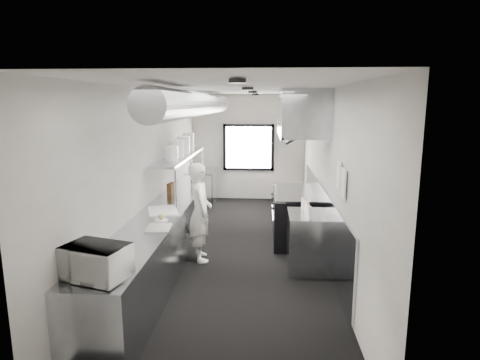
% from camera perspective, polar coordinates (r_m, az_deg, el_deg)
% --- Properties ---
extents(floor, '(3.00, 8.00, 0.01)m').
position_cam_1_polar(floor, '(7.22, -0.24, -10.02)').
color(floor, black).
rests_on(floor, ground).
extents(ceiling, '(3.00, 8.00, 0.01)m').
position_cam_1_polar(ceiling, '(6.75, -0.26, 12.79)').
color(ceiling, beige).
rests_on(ceiling, wall_back).
extents(wall_back, '(3.00, 0.02, 2.80)m').
position_cam_1_polar(wall_back, '(10.80, 1.21, 4.63)').
color(wall_back, beige).
rests_on(wall_back, floor).
extents(wall_front, '(3.00, 0.02, 2.80)m').
position_cam_1_polar(wall_front, '(3.01, -5.63, -12.19)').
color(wall_front, beige).
rests_on(wall_front, floor).
extents(wall_left, '(0.02, 8.00, 2.80)m').
position_cam_1_polar(wall_left, '(7.11, -12.41, 1.11)').
color(wall_left, beige).
rests_on(wall_left, floor).
extents(wall_right, '(0.02, 8.00, 2.80)m').
position_cam_1_polar(wall_right, '(6.91, 12.26, 0.83)').
color(wall_right, beige).
rests_on(wall_right, floor).
extents(wall_cladding, '(0.03, 5.50, 1.10)m').
position_cam_1_polar(wall_cladding, '(7.38, 11.50, -5.26)').
color(wall_cladding, '#999EA7').
rests_on(wall_cladding, wall_right).
extents(hvac_duct, '(0.40, 6.40, 0.40)m').
position_cam_1_polar(hvac_duct, '(7.22, -5.68, 10.63)').
color(hvac_duct, gray).
rests_on(hvac_duct, ceiling).
extents(service_window, '(1.36, 0.05, 1.25)m').
position_cam_1_polar(service_window, '(10.77, 1.21, 4.61)').
color(service_window, white).
rests_on(service_window, wall_back).
extents(exhaust_hood, '(0.81, 2.20, 0.88)m').
position_cam_1_polar(exhaust_hood, '(7.46, 8.67, 9.34)').
color(exhaust_hood, '#999EA7').
rests_on(exhaust_hood, ceiling).
extents(prep_counter, '(0.70, 6.00, 0.90)m').
position_cam_1_polar(prep_counter, '(6.78, -10.38, -7.58)').
color(prep_counter, '#999EA7').
rests_on(prep_counter, floor).
extents(pass_shelf, '(0.45, 3.00, 0.68)m').
position_cam_1_polar(pass_shelf, '(7.97, -8.34, 3.27)').
color(pass_shelf, '#999EA7').
rests_on(pass_shelf, prep_counter).
extents(range, '(0.88, 1.60, 0.94)m').
position_cam_1_polar(range, '(7.74, 7.83, -5.01)').
color(range, black).
rests_on(range, floor).
extents(bottle_station, '(0.65, 0.80, 0.90)m').
position_cam_1_polar(bottle_station, '(6.43, 9.71, -8.59)').
color(bottle_station, '#999EA7').
rests_on(bottle_station, floor).
extents(far_work_table, '(0.70, 1.20, 0.90)m').
position_cam_1_polar(far_work_table, '(10.28, -5.42, -1.10)').
color(far_work_table, '#999EA7').
rests_on(far_work_table, floor).
extents(notice_sheet_a, '(0.02, 0.28, 0.38)m').
position_cam_1_polar(notice_sheet_a, '(5.70, 13.79, 0.72)').
color(notice_sheet_a, white).
rests_on(notice_sheet_a, wall_right).
extents(notice_sheet_b, '(0.02, 0.28, 0.38)m').
position_cam_1_polar(notice_sheet_b, '(5.37, 14.41, -0.47)').
color(notice_sheet_b, white).
rests_on(notice_sheet_b, wall_right).
extents(line_cook, '(0.56, 0.69, 1.63)m').
position_cam_1_polar(line_cook, '(6.65, -5.66, -4.52)').
color(line_cook, white).
rests_on(line_cook, floor).
extents(microwave, '(0.66, 0.56, 0.34)m').
position_cam_1_polar(microwave, '(4.20, -19.68, -10.84)').
color(microwave, white).
rests_on(microwave, prep_counter).
extents(deli_tub_a, '(0.16, 0.16, 0.10)m').
position_cam_1_polar(deli_tub_a, '(4.85, -17.83, -9.28)').
color(deli_tub_a, '#B6C2B3').
rests_on(deli_tub_a, prep_counter).
extents(deli_tub_b, '(0.15, 0.15, 0.10)m').
position_cam_1_polar(deli_tub_b, '(4.80, -18.81, -9.53)').
color(deli_tub_b, '#B6C2B3').
rests_on(deli_tub_b, prep_counter).
extents(newspaper, '(0.35, 0.43, 0.01)m').
position_cam_1_polar(newspaper, '(5.63, -11.47, -6.61)').
color(newspaper, silver).
rests_on(newspaper, prep_counter).
extents(small_plate, '(0.22, 0.22, 0.02)m').
position_cam_1_polar(small_plate, '(5.96, -11.04, -5.58)').
color(small_plate, white).
rests_on(small_plate, prep_counter).
extents(pastry, '(0.09, 0.09, 0.09)m').
position_cam_1_polar(pastry, '(5.94, -11.06, -5.11)').
color(pastry, tan).
rests_on(pastry, small_plate).
extents(cutting_board, '(0.60, 0.69, 0.02)m').
position_cam_1_polar(cutting_board, '(6.46, -10.86, -4.25)').
color(cutting_board, white).
rests_on(cutting_board, prep_counter).
extents(knife_block, '(0.12, 0.21, 0.21)m').
position_cam_1_polar(knife_block, '(7.57, -9.73, -1.23)').
color(knife_block, '#52361D').
rests_on(knife_block, prep_counter).
extents(plate_stack_a, '(0.24, 0.24, 0.25)m').
position_cam_1_polar(plate_stack_a, '(7.24, -9.61, 3.76)').
color(plate_stack_a, white).
rests_on(plate_stack_a, pass_shelf).
extents(plate_stack_b, '(0.30, 0.30, 0.32)m').
position_cam_1_polar(plate_stack_b, '(7.66, -8.89, 4.42)').
color(plate_stack_b, white).
rests_on(plate_stack_b, pass_shelf).
extents(plate_stack_c, '(0.31, 0.31, 0.35)m').
position_cam_1_polar(plate_stack_c, '(8.14, -8.00, 4.92)').
color(plate_stack_c, white).
rests_on(plate_stack_c, pass_shelf).
extents(plate_stack_d, '(0.26, 0.26, 0.37)m').
position_cam_1_polar(plate_stack_d, '(8.69, -7.31, 5.39)').
color(plate_stack_d, white).
rests_on(plate_stack_d, pass_shelf).
extents(squeeze_bottle_a, '(0.07, 0.07, 0.19)m').
position_cam_1_polar(squeeze_bottle_a, '(6.00, 9.77, -4.57)').
color(squeeze_bottle_a, white).
rests_on(squeeze_bottle_a, bottle_station).
extents(squeeze_bottle_b, '(0.06, 0.06, 0.19)m').
position_cam_1_polar(squeeze_bottle_b, '(6.07, 9.55, -4.36)').
color(squeeze_bottle_b, white).
rests_on(squeeze_bottle_b, bottle_station).
extents(squeeze_bottle_c, '(0.08, 0.08, 0.19)m').
position_cam_1_polar(squeeze_bottle_c, '(6.30, 9.45, -3.79)').
color(squeeze_bottle_c, white).
rests_on(squeeze_bottle_c, bottle_station).
extents(squeeze_bottle_d, '(0.06, 0.06, 0.16)m').
position_cam_1_polar(squeeze_bottle_d, '(6.38, 9.34, -3.72)').
color(squeeze_bottle_d, white).
rests_on(squeeze_bottle_d, bottle_station).
extents(squeeze_bottle_e, '(0.08, 0.08, 0.19)m').
position_cam_1_polar(squeeze_bottle_e, '(6.51, 8.94, -3.30)').
color(squeeze_bottle_e, white).
rests_on(squeeze_bottle_e, bottle_station).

